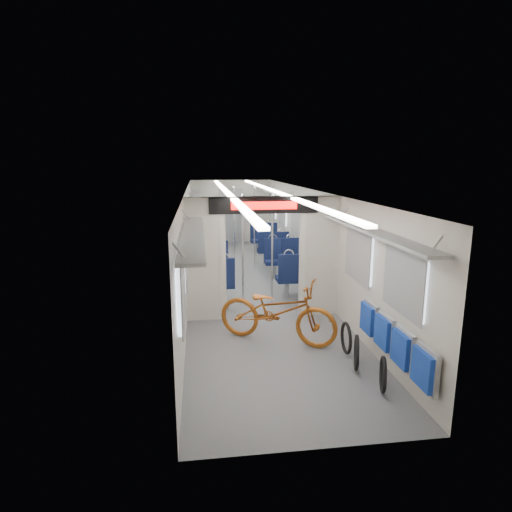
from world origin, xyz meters
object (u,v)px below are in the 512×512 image
Objects in this scene: bike_hoop_b at (356,354)px; seat_bay_far_right at (268,241)px; bicycle at (277,311)px; seat_bay_near_left at (211,268)px; bike_hoop_c at (346,339)px; stanchion_near_right at (272,251)px; bike_hoop_a at (383,376)px; seat_bay_near_right at (289,264)px; stanchion_near_left at (243,251)px; seat_bay_far_left at (207,238)px; stanchion_far_left at (234,230)px; flip_bench at (393,340)px; stanchion_far_right at (254,229)px.

bike_hoop_b is 7.48m from seat_bay_far_right.
bicycle is 3.15m from seat_bay_near_left.
stanchion_near_right reaches higher than bike_hoop_c.
seat_bay_far_right is at bearing 91.28° from bike_hoop_a.
seat_bay_near_right is (-0.10, 3.79, 0.32)m from bike_hoop_c.
bike_hoop_c is at bearing -73.37° from stanchion_near_right.
seat_bay_near_right is 0.91× the size of stanchion_near_left.
stanchion_near_right reaches higher than bike_hoop_b.
bike_hoop_c is at bearing -75.35° from seat_bay_far_left.
seat_bay_near_right reaches higher than bicycle.
stanchion_far_left is at bearing 103.34° from bike_hoop_c.
stanchion_near_right is (-1.07, 3.39, 0.57)m from flip_bench.
bicycle is 3.32m from seat_bay_near_right.
stanchion_near_left is 1.00× the size of stanchion_near_right.
seat_bay_near_left is 1.75m from stanchion_near_right.
stanchion_far_left is at bearing -72.11° from seat_bay_far_left.
stanchion_far_left is (-1.18, -1.54, 0.62)m from seat_bay_far_right.
seat_bay_far_right is (0.89, 6.34, 0.01)m from bicycle.
bike_hoop_a is at bearing -66.62° from seat_bay_near_left.
bike_hoop_a is 4.11m from stanchion_near_left.
seat_bay_near_right is (-0.42, 4.69, -0.03)m from flip_bench.
flip_bench is (1.30, -1.49, 0.05)m from bicycle.
bike_hoop_b is 4.34m from seat_bay_near_right.
seat_bay_near_left reaches higher than bicycle.
stanchion_near_left is at bearing -57.99° from seat_bay_near_left.
seat_bay_far_left is at bearing 120.14° from stanchion_far_right.
seat_bay_far_left is (-1.87, 3.73, 0.02)m from seat_bay_near_right.
seat_bay_far_right reaches higher than bicycle.
bicycle is at bearing 121.29° from bike_hoop_a.
seat_bay_far_left is (-1.93, 8.06, 0.33)m from bike_hoop_b.
seat_bay_near_left is at bearing 46.93° from bicycle.
bike_hoop_b is at bearing -76.84° from stanchion_near_right.
stanchion_far_left reaches higher than bike_hoop_b.
stanchion_near_left is (-1.66, 3.47, 0.57)m from flip_bench.
seat_bay_near_left is at bearing 138.22° from stanchion_near_right.
flip_bench is at bearing -75.71° from stanchion_far_left.
seat_bay_far_right is at bearing 52.49° from stanchion_far_left.
stanchion_far_right is at bearing 97.71° from bike_hoop_c.
bike_hoop_c is at bearing -89.21° from seat_bay_far_right.
bike_hoop_c is 3.04m from stanchion_near_left.
seat_bay_near_right is 0.91× the size of stanchion_far_right.
bicycle is at bearing -81.91° from seat_bay_far_left.
bike_hoop_c is at bearing 94.21° from bike_hoop_a.
flip_bench is at bearing -110.05° from bicycle.
seat_bay_far_right is (1.87, 3.35, -0.02)m from seat_bay_near_left.
stanchion_near_left and stanchion_near_right have the same top height.
stanchion_far_right is at bearing 96.68° from bike_hoop_b.
stanchion_near_left is at bearing -82.74° from seat_bay_far_left.
stanchion_near_right reaches higher than seat_bay_near_right.
seat_bay_far_right is at bearing 20.76° from bicycle.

